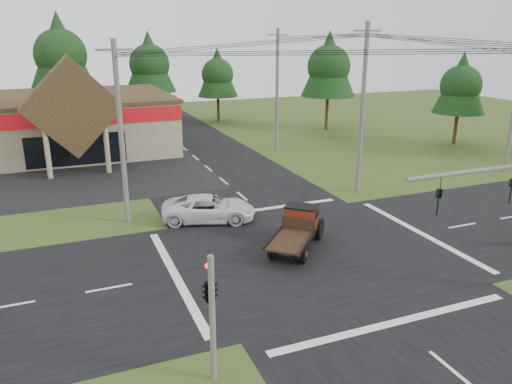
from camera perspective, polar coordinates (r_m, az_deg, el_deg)
ground at (r=25.90m, az=6.21°, el=-6.94°), size 120.00×120.00×0.00m
road_ns at (r=25.90m, az=6.21°, el=-6.92°), size 12.00×120.00×0.02m
road_ew at (r=25.89m, az=6.21°, el=-6.92°), size 120.00×12.00×0.02m
parking_apron at (r=41.17m, az=-24.88°, el=0.90°), size 28.00×14.00×0.02m
cvs_building at (r=51.04m, az=-26.81°, el=6.83°), size 30.40×18.20×9.19m
traffic_signal_corner at (r=15.64m, az=-5.33°, el=-9.91°), size 0.53×2.48×4.40m
utility_pole_nw at (r=29.34m, az=-15.18°, el=6.55°), size 2.00×0.30×10.50m
utility_pole_ne at (r=34.91m, az=12.06°, el=9.31°), size 2.00×0.30×11.50m
utility_pole_n at (r=47.10m, az=2.43°, el=11.58°), size 2.00×0.30×11.20m
tree_row_c at (r=61.70m, az=-21.47°, el=14.65°), size 7.28×7.28×13.13m
tree_row_d at (r=63.76m, az=-12.10°, el=14.30°), size 6.16×6.16×11.11m
tree_row_e at (r=63.84m, az=-4.42°, el=13.42°), size 5.04×5.04×9.09m
tree_side_ne at (r=58.63m, az=8.33°, el=14.23°), size 6.16×6.16×11.11m
tree_side_e_near at (r=53.95m, az=22.39°, el=11.39°), size 5.04×5.04×9.09m
antique_flatbed_truck at (r=25.89m, az=4.62°, el=-4.37°), size 4.78×5.01×2.10m
white_pickup at (r=29.93m, az=-5.41°, el=-1.87°), size 6.05×4.17×1.54m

